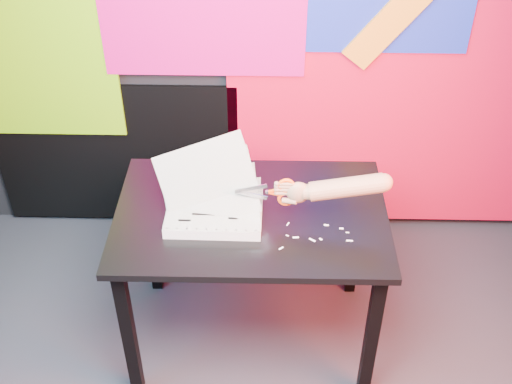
{
  "coord_description": "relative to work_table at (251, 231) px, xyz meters",
  "views": [
    {
      "loc": [
        0.06,
        -1.33,
        2.4
      ],
      "look_at": [
        0.01,
        0.63,
        0.87
      ],
      "focal_mm": 45.0,
      "sensor_mm": 36.0,
      "label": 1
    }
  ],
  "objects": [
    {
      "name": "paper_clippings",
      "position": [
        0.25,
        -0.13,
        0.1
      ],
      "size": [
        0.28,
        0.16,
        0.0
      ],
      "color": "white",
      "rests_on": "work_table"
    },
    {
      "name": "work_table",
      "position": [
        0.0,
        0.0,
        0.0
      ],
      "size": [
        1.1,
        0.74,
        0.75
      ],
      "rotation": [
        0.0,
        0.0,
        0.0
      ],
      "color": "black",
      "rests_on": "ground"
    },
    {
      "name": "backdrop",
      "position": [
        0.07,
        0.81,
        0.31
      ],
      "size": [
        2.88,
        0.05,
        2.08
      ],
      "color": "red",
      "rests_on": "ground"
    },
    {
      "name": "scissors",
      "position": [
        0.12,
        -0.05,
        0.24
      ],
      "size": [
        0.23,
        0.01,
        0.13
      ],
      "rotation": [
        0.0,
        0.0,
        -0.01
      ],
      "color": "silver",
      "rests_on": "printout_stack"
    },
    {
      "name": "room",
      "position": [
        0.01,
        -0.65,
        0.7
      ],
      "size": [
        3.01,
        3.01,
        2.71
      ],
      "color": "#26262D",
      "rests_on": "ground"
    },
    {
      "name": "hand_forearm",
      "position": [
        0.33,
        -0.05,
        0.27
      ],
      "size": [
        0.44,
        0.08,
        0.14
      ],
      "rotation": [
        0.0,
        0.0,
        -0.01
      ],
      "color": "#A77C5B",
      "rests_on": "work_table"
    },
    {
      "name": "printout_stack",
      "position": [
        -0.15,
        -0.03,
        0.13
      ],
      "size": [
        0.44,
        0.28,
        0.35
      ],
      "rotation": [
        0.0,
        0.0,
        -0.01
      ],
      "color": "white",
      "rests_on": "work_table"
    }
  ]
}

